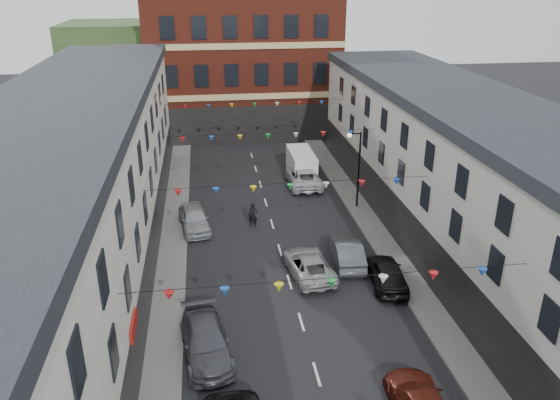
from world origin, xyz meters
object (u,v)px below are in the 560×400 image
car_left_d (206,341)px  car_right_e (347,251)px  street_lamp (356,160)px  car_right_f (304,177)px  car_left_e (194,218)px  moving_car (308,265)px  car_right_d (387,273)px  white_van (301,164)px  pedestrian (253,215)px

car_left_d → car_right_e: bearing=34.2°
street_lamp → car_right_f: (-2.95, 5.25, -3.11)m
car_left_d → car_right_f: bearing=61.0°
car_left_e → moving_car: size_ratio=0.93×
street_lamp → car_right_f: bearing=119.3°
car_right_d → car_right_f: (-1.90, 16.37, 0.02)m
car_left_e → moving_car: car_left_e is taller
street_lamp → car_right_d: size_ratio=1.32×
car_right_e → white_van: bearing=-85.1°
car_right_f → moving_car: bearing=82.1°
car_left_e → pedestrian: pedestrian is taller
car_left_e → pedestrian: (4.11, -0.27, 0.10)m
car_left_e → moving_car: 9.96m
white_van → street_lamp: bearing=-69.9°
street_lamp → car_right_d: 11.60m
car_right_d → car_right_e: (-1.62, 2.93, 0.00)m
car_left_e → white_van: (9.30, 9.54, 0.33)m
car_right_d → car_left_e: bearing=-34.0°
street_lamp → car_right_e: 9.17m
street_lamp → white_van: 8.47m
car_left_d → car_left_e: car_left_e is taller
car_left_d → moving_car: 9.00m
car_left_d → pedestrian: size_ratio=2.87×
car_left_d → moving_car: bearing=39.8°
street_lamp → pedestrian: street_lamp is taller
white_van → car_right_e: bearing=-89.7°
moving_car → pedestrian: size_ratio=2.79×
car_right_e → pedestrian: pedestrian is taller
car_right_d → car_right_e: bearing=-55.5°
car_right_d → white_van: 18.72m
street_lamp → car_right_e: (-2.67, -8.19, -3.12)m
car_left_d → moving_car: car_left_d is taller
pedestrian → moving_car: bearing=-59.1°
car_left_d → white_van: 25.01m
car_left_e → white_van: size_ratio=0.92×
car_left_e → car_right_f: car_left_e is taller
car_right_e → car_left_e: bearing=-28.8°
car_left_d → white_van: size_ratio=1.01×
moving_car → white_van: 17.07m
car_left_d → pedestrian: bearing=68.4°
car_right_d → pedestrian: pedestrian is taller
car_left_d → moving_car: (6.14, 6.58, -0.05)m
car_left_d → car_right_e: (8.78, 7.74, 0.03)m
street_lamp → white_van: size_ratio=1.17×
street_lamp → white_van: bearing=110.1°
street_lamp → car_left_e: street_lamp is taller
car_left_d → white_van: white_van is taller
white_van → car_left_d: bearing=-110.3°
car_left_d → car_left_e: (-0.60, 13.91, 0.05)m
car_right_e → pedestrian: 7.91m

